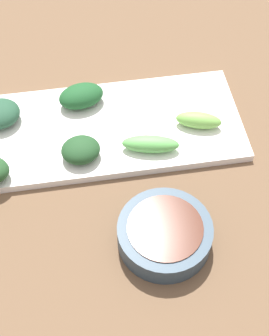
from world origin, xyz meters
The scene contains 7 objects.
tabletop centered at (0.00, 0.00, 0.01)m, with size 2.10×2.10×0.02m, color brown.
sauce_bowl centered at (-0.10, -0.04, 0.04)m, with size 0.11×0.11×0.03m.
serving_plate centered at (0.08, 0.01, 0.03)m, with size 0.16×0.36×0.01m, color white.
broccoli_leafy_0 centered at (0.03, 0.05, 0.04)m, with size 0.04×0.05×0.03m, color #204623.
broccoli_leafy_1 centered at (0.12, 0.04, 0.05)m, with size 0.04×0.06×0.03m, color #1B4E25.
broccoli_stalk_3 centered at (0.06, -0.11, 0.04)m, with size 0.02×0.06×0.02m, color #75B64E.
broccoli_stalk_5 centered at (0.03, -0.04, 0.04)m, with size 0.02×0.08×0.02m, color #5EB555.
Camera 1 is at (-0.37, 0.04, 0.55)m, focal length 52.81 mm.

